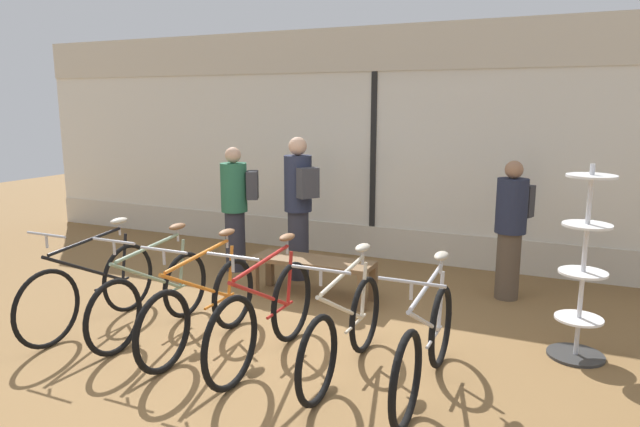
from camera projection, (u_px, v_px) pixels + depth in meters
ground_plane at (252, 342)px, 5.27m from camera, size 24.00×24.00×0.00m
shop_back_wall at (374, 142)px, 7.92m from camera, size 12.00×0.08×3.20m
bicycle_far_left at (92, 288)px, 5.57m from camera, size 0.46×1.74×1.04m
bicycle_left at (153, 295)px, 5.41m from camera, size 0.46×1.67×1.02m
bicycle_center_left at (202, 307)px, 5.11m from camera, size 0.46×1.73×1.03m
bicycle_center_right at (265, 316)px, 4.82m from camera, size 0.46×1.76×1.05m
bicycle_right at (344, 330)px, 4.59m from camera, size 0.46×1.68×1.02m
bicycle_far_right at (426, 345)px, 4.30m from camera, size 0.46×1.72×1.03m
accessory_rack at (582, 280)px, 4.85m from camera, size 0.48×0.48×1.69m
display_bench at (313, 266)px, 6.44m from camera, size 1.40×0.44×0.45m
customer_near_rack at (511, 226)px, 6.33m from camera, size 0.44×0.55×1.56m
customer_by_window at (299, 204)px, 7.01m from camera, size 0.56×0.51×1.78m
customer_mid_floor at (236, 205)px, 7.39m from camera, size 0.56×0.47×1.63m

